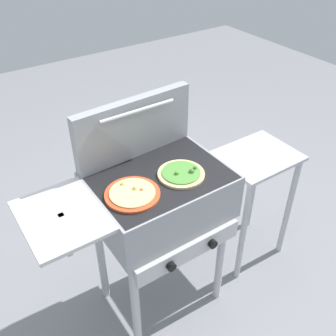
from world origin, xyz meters
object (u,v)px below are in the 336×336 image
pizza_veggie (181,173)px  pizza_cheese (132,194)px  grill (158,200)px  prep_table (253,185)px

pizza_veggie → pizza_cheese: size_ratio=0.90×
grill → pizza_cheese: 0.23m
pizza_veggie → prep_table: pizza_veggie is taller
grill → pizza_cheese: bearing=-162.1°
pizza_veggie → pizza_cheese: bearing=179.6°
pizza_veggie → pizza_cheese: 0.26m
grill → prep_table: 0.71m
grill → pizza_veggie: size_ratio=4.36×
grill → pizza_cheese: size_ratio=3.94×
grill → pizza_veggie: 0.19m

